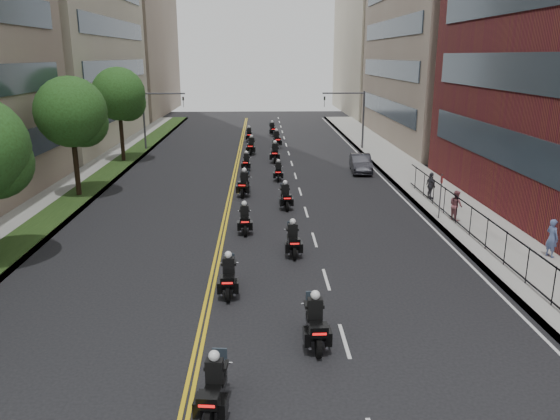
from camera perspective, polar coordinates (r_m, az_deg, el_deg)
The scene contains 27 objects.
sidewalk_right at distance 38.44m, azimuth 15.32°, elevation 2.09°, with size 4.00×90.00×0.15m, color gray.
sidewalk_left at distance 38.79m, azimuth -20.90°, elevation 1.72°, with size 4.00×90.00×0.15m, color gray.
grass_strip at distance 38.52m, azimuth -19.79°, elevation 1.88°, with size 2.00×90.00×0.04m, color #1A3212.
building_right_far at distance 91.17m, azimuth 11.81°, elevation 18.14°, with size 15.00×28.00×26.00m, color #B0A78E.
building_left_far at distance 91.56m, azimuth -17.17°, elevation 17.78°, with size 16.00×28.00×26.00m, color gray.
iron_fence at distance 26.16m, azimuth 21.60°, elevation -2.97°, with size 0.05×28.00×1.50m.
street_trees at distance 31.68m, azimuth -23.77°, elevation 7.79°, with size 4.40×38.40×7.98m.
traffic_signal_right at distance 53.64m, azimuth 7.71°, elevation 10.20°, with size 4.09×0.20×5.60m.
traffic_signal_left at distance 53.84m, azimuth -13.06°, elevation 9.96°, with size 4.09×0.20×5.60m.
motorcycle_0 at distance 14.67m, azimuth -6.90°, elevation -18.12°, with size 0.65×2.30×1.70m.
motorcycle_1 at distance 17.55m, azimuth 3.72°, elevation -11.81°, with size 0.56×2.42×1.79m.
motorcycle_2 at distance 21.08m, azimuth -5.39°, elevation -7.05°, with size 0.52×2.28×1.69m.
motorcycle_3 at distance 25.05m, azimuth 1.36°, elevation -3.21°, with size 0.53×2.28×1.68m.
motorcycle_4 at distance 28.23m, azimuth -3.72°, elevation -1.06°, with size 0.54×2.23×1.64m.
motorcycle_5 at distance 32.62m, azimuth 0.57°, elevation 1.33°, with size 0.59×2.30×1.70m.
motorcycle_6 at distance 35.69m, azimuth -3.76°, elevation 2.65°, with size 0.72×2.46×1.82m.
motorcycle_7 at distance 40.04m, azimuth -0.17°, elevation 3.99°, with size 0.50×2.11×1.56m.
motorcycle_8 at distance 43.75m, azimuth -3.54°, elevation 4.97°, with size 0.50×2.09×1.55m.
motorcycle_9 at distance 47.05m, azimuth -0.52°, elevation 5.92°, with size 0.63×2.52×1.86m.
motorcycle_10 at distance 50.96m, azimuth -3.02°, elevation 6.63°, with size 0.66×2.42×1.79m.
motorcycle_11 at distance 54.66m, azimuth -0.37°, elevation 7.32°, with size 0.70×2.54×1.87m.
motorcycle_12 at distance 58.69m, azimuth -3.25°, elevation 7.80°, with size 0.55×2.27×1.67m.
motorcycle_13 at distance 62.86m, azimuth -0.81°, elevation 8.38°, with size 0.69×2.35×1.74m.
parked_sedan at distance 43.38m, azimuth 8.44°, elevation 4.85°, with size 1.48×4.25×1.40m, color black.
pedestrian_a at distance 27.15m, azimuth 26.55°, elevation -2.63°, with size 0.64×0.42×1.74m, color #506193.
pedestrian_b at distance 31.26m, azimuth 17.91°, elevation 0.48°, with size 0.80×0.62×1.65m, color #8C4C54.
pedestrian_c at distance 35.44m, azimuth 15.48°, elevation 2.47°, with size 0.99×0.41×1.69m, color #3B3940.
Camera 1 is at (0.56, -10.64, 8.84)m, focal length 35.00 mm.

